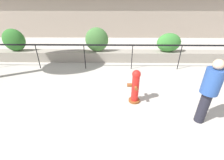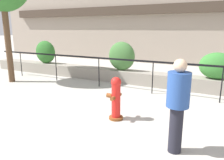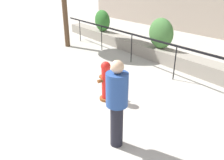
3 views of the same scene
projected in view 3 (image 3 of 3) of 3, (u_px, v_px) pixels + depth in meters
name	position (u px, v px, depth m)	size (l,w,h in m)	color
ground_plane	(18.00, 134.00, 4.58)	(120.00, 120.00, 0.00)	#B2ADA3
planter_wall_low	(194.00, 65.00, 7.67)	(18.00, 0.70, 0.50)	gray
fence_railing_segment	(177.00, 49.00, 6.78)	(15.00, 0.05, 1.15)	black
hedge_bush_0	(102.00, 21.00, 11.74)	(1.14, 0.61, 1.12)	#2D6B28
hedge_bush_1	(161.00, 33.00, 8.58)	(1.15, 0.61, 1.19)	#427538
fire_hydrant	(106.00, 81.00, 5.73)	(0.43, 0.47, 1.08)	brown
pedestrian	(117.00, 100.00, 3.89)	(0.56, 0.56, 1.73)	black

